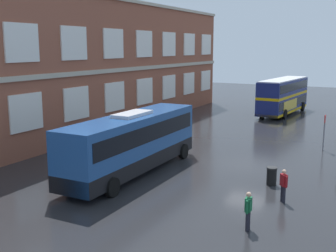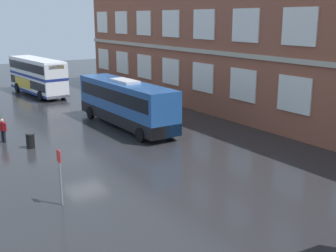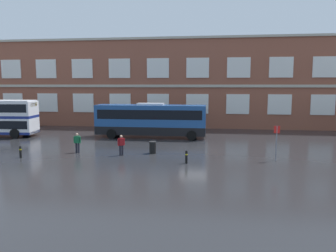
% 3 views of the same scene
% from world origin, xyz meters
% --- Properties ---
extents(ground_plane, '(120.00, 120.00, 0.00)m').
position_xyz_m(ground_plane, '(0.00, 2.00, 0.00)').
color(ground_plane, '#232326').
extents(brick_terminal_building, '(57.73, 8.19, 12.02)m').
position_xyz_m(brick_terminal_building, '(-0.32, 17.98, 5.86)').
color(brick_terminal_building, brown).
rests_on(brick_terminal_building, ground).
extents(touring_coach, '(12.02, 2.95, 3.80)m').
position_xyz_m(touring_coach, '(-5.00, 5.69, 1.91)').
color(touring_coach, navy).
rests_on(touring_coach, ground).
extents(waiting_passenger, '(0.56, 0.48, 1.70)m').
position_xyz_m(waiting_passenger, '(-5.71, -3.66, 0.93)').
color(waiting_passenger, black).
rests_on(waiting_passenger, ground).
extents(second_passenger, '(0.64, 0.27, 1.70)m').
position_xyz_m(second_passenger, '(-9.75, -3.10, 0.93)').
color(second_passenger, black).
rests_on(second_passenger, ground).
extents(bus_stand_flag, '(0.44, 0.10, 2.70)m').
position_xyz_m(bus_stand_flag, '(6.59, -3.85, 1.64)').
color(bus_stand_flag, slate).
rests_on(bus_stand_flag, ground).
extents(station_litter_bin, '(0.60, 0.60, 1.03)m').
position_xyz_m(station_litter_bin, '(-3.30, -2.47, 0.52)').
color(station_litter_bin, black).
rests_on(station_litter_bin, ground).
extents(safety_bollard_west, '(0.19, 0.19, 0.95)m').
position_xyz_m(safety_bollard_west, '(-0.17, -5.67, 0.49)').
color(safety_bollard_west, black).
rests_on(safety_bollard_west, ground).
extents(safety_bollard_east, '(0.19, 0.19, 0.95)m').
position_xyz_m(safety_bollard_east, '(-13.46, -5.60, 0.49)').
color(safety_bollard_east, black).
rests_on(safety_bollard_east, ground).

